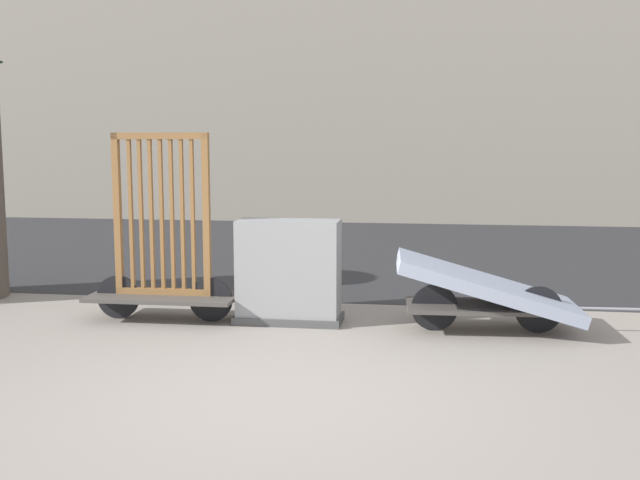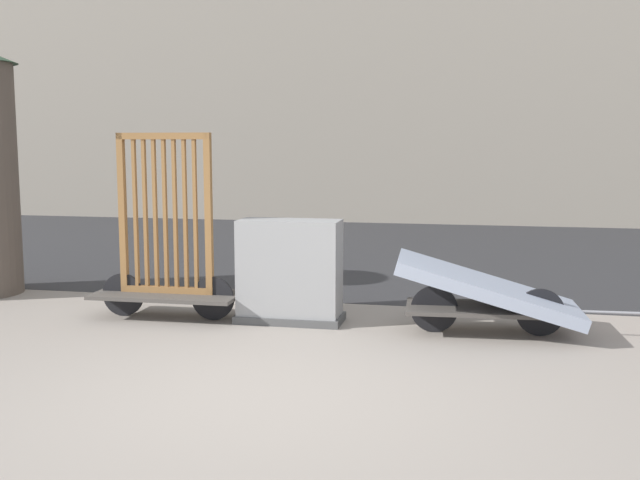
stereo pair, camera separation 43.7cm
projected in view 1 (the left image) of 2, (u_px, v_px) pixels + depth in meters
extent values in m
plane|color=gray|center=(277.00, 395.00, 5.64)|extent=(60.00, 60.00, 0.00)
cube|color=#2D2D30|center=(367.00, 250.00, 13.32)|extent=(56.00, 9.02, 0.01)
cube|color=#4C4742|center=(164.00, 296.00, 8.02)|extent=(1.60, 0.72, 0.04)
cylinder|color=black|center=(211.00, 300.00, 7.96)|extent=(0.47, 0.04, 0.47)
cylinder|color=black|center=(118.00, 297.00, 8.10)|extent=(0.47, 0.04, 0.47)
cylinder|color=gray|center=(269.00, 299.00, 7.87)|extent=(0.70, 0.04, 0.03)
cube|color=olive|center=(164.00, 291.00, 8.02)|extent=(1.05, 0.08, 0.07)
cube|color=olive|center=(160.00, 136.00, 7.80)|extent=(1.05, 0.08, 0.07)
cube|color=olive|center=(118.00, 214.00, 7.98)|extent=(0.07, 0.07, 1.72)
cube|color=olive|center=(207.00, 215.00, 7.84)|extent=(0.07, 0.07, 1.72)
cube|color=olive|center=(131.00, 214.00, 7.96)|extent=(0.04, 0.05, 1.65)
cube|color=olive|center=(141.00, 214.00, 7.94)|extent=(0.04, 0.05, 1.65)
cube|color=olive|center=(151.00, 215.00, 7.93)|extent=(0.04, 0.05, 1.65)
cube|color=olive|center=(162.00, 215.00, 7.91)|extent=(0.04, 0.05, 1.65)
cube|color=olive|center=(172.00, 215.00, 7.89)|extent=(0.04, 0.05, 1.65)
cube|color=olive|center=(182.00, 215.00, 7.88)|extent=(0.04, 0.05, 1.65)
cube|color=olive|center=(193.00, 215.00, 7.86)|extent=(0.04, 0.05, 1.65)
cube|color=#4C4742|center=(486.00, 307.00, 7.53)|extent=(1.63, 0.79, 0.04)
cylinder|color=black|center=(539.00, 309.00, 7.48)|extent=(0.47, 0.06, 0.47)
cylinder|color=black|center=(435.00, 307.00, 7.57)|extent=(0.47, 0.06, 0.47)
cylinder|color=gray|center=(603.00, 309.00, 7.42)|extent=(0.70, 0.07, 0.03)
cube|color=#9EA8BC|center=(487.00, 286.00, 7.50)|extent=(1.87, 1.09, 0.63)
cube|color=#4C4C4C|center=(289.00, 318.00, 7.95)|extent=(1.13, 0.51, 0.08)
cube|color=gray|center=(289.00, 271.00, 7.89)|extent=(1.07, 0.45, 1.09)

